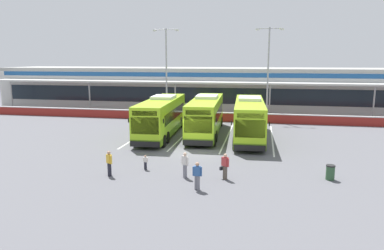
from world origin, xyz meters
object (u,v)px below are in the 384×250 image
object	(u,v)px
coach_bus_leftmost	(162,117)
pedestrian_with_handbag	(225,166)
pedestrian_child	(145,162)
litter_bin	(330,172)
lamp_post_centre	(268,68)
coach_bus_centre	(249,119)
lamp_post_west	(166,67)
pedestrian_in_dark_coat	(185,164)
pedestrian_near_bin	(109,162)
pedestrian_approaching_bus	(197,175)
coach_bus_left_centre	(206,116)

from	to	relation	value
coach_bus_leftmost	pedestrian_with_handbag	world-z (taller)	coach_bus_leftmost
coach_bus_leftmost	pedestrian_child	distance (m)	11.12
litter_bin	lamp_post_centre	bearing A→B (deg)	99.43
coach_bus_centre	lamp_post_west	size ratio (longest dim) A/B	1.11
pedestrian_child	coach_bus_centre	bearing A→B (deg)	60.17
pedestrian_in_dark_coat	pedestrian_near_bin	distance (m)	4.82
pedestrian_child	pedestrian_near_bin	distance (m)	2.51
pedestrian_with_handbag	pedestrian_approaching_bus	bearing A→B (deg)	-121.53
coach_bus_centre	lamp_post_centre	distance (m)	12.09
coach_bus_centre	pedestrian_in_dark_coat	bearing A→B (deg)	-105.77
pedestrian_near_bin	pedestrian_approaching_bus	bearing A→B (deg)	-13.32
lamp_post_west	lamp_post_centre	bearing A→B (deg)	3.23
pedestrian_near_bin	lamp_post_centre	size ratio (longest dim) A/B	0.15
coach_bus_leftmost	pedestrian_in_dark_coat	world-z (taller)	coach_bus_leftmost
coach_bus_left_centre	lamp_post_west	world-z (taller)	lamp_post_west
pedestrian_with_handbag	pedestrian_child	size ratio (longest dim) A/B	1.61
pedestrian_child	pedestrian_approaching_bus	world-z (taller)	pedestrian_approaching_bus
pedestrian_in_dark_coat	pedestrian_near_bin	xyz separation A→B (m)	(-4.79, -0.57, 0.00)
pedestrian_with_handbag	lamp_post_west	size ratio (longest dim) A/B	0.15
pedestrian_in_dark_coat	pedestrian_child	world-z (taller)	pedestrian_in_dark_coat
pedestrian_near_bin	lamp_post_west	bearing A→B (deg)	95.96
pedestrian_in_dark_coat	lamp_post_west	xyz separation A→B (m)	(-7.22, 22.70, 5.42)
coach_bus_leftmost	coach_bus_left_centre	world-z (taller)	same
coach_bus_centre	pedestrian_with_handbag	bearing A→B (deg)	-94.74
pedestrian_with_handbag	litter_bin	size ratio (longest dim) A/B	1.74
pedestrian_with_handbag	pedestrian_near_bin	bearing A→B (deg)	-173.86
pedestrian_with_handbag	pedestrian_approaching_bus	world-z (taller)	same
coach_bus_centre	pedestrian_child	bearing A→B (deg)	-119.83
coach_bus_leftmost	pedestrian_near_bin	size ratio (longest dim) A/B	7.57
pedestrian_child	lamp_post_centre	distance (m)	24.42
litter_bin	pedestrian_near_bin	bearing A→B (deg)	-172.15
coach_bus_centre	pedestrian_near_bin	size ratio (longest dim) A/B	7.57
pedestrian_approaching_bus	lamp_post_centre	size ratio (longest dim) A/B	0.15
coach_bus_centre	lamp_post_west	xyz separation A→B (m)	(-10.70, 10.38, 4.50)
pedestrian_near_bin	litter_bin	bearing A→B (deg)	7.85
lamp_post_centre	litter_bin	world-z (taller)	lamp_post_centre
coach_bus_leftmost	lamp_post_west	xyz separation A→B (m)	(-2.35, 10.71, 4.50)
pedestrian_child	litter_bin	size ratio (longest dim) A/B	1.08
coach_bus_leftmost	pedestrian_approaching_bus	world-z (taller)	coach_bus_leftmost
pedestrian_with_handbag	lamp_post_centre	xyz separation A→B (m)	(2.72, 23.20, 5.43)
pedestrian_in_dark_coat	lamp_post_centre	xyz separation A→B (m)	(5.19, 23.41, 5.42)
coach_bus_leftmost	pedestrian_in_dark_coat	bearing A→B (deg)	-67.90
coach_bus_leftmost	litter_bin	size ratio (longest dim) A/B	13.18
coach_bus_leftmost	pedestrian_approaching_bus	size ratio (longest dim) A/B	7.57
pedestrian_near_bin	litter_bin	size ratio (longest dim) A/B	1.74
coach_bus_centre	pedestrian_approaching_bus	distance (m)	14.51
coach_bus_left_centre	lamp_post_centre	bearing A→B (deg)	59.69
coach_bus_left_centre	pedestrian_child	size ratio (longest dim) A/B	12.20
pedestrian_with_handbag	pedestrian_approaching_bus	size ratio (longest dim) A/B	1.00
coach_bus_leftmost	pedestrian_with_handbag	bearing A→B (deg)	-58.07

